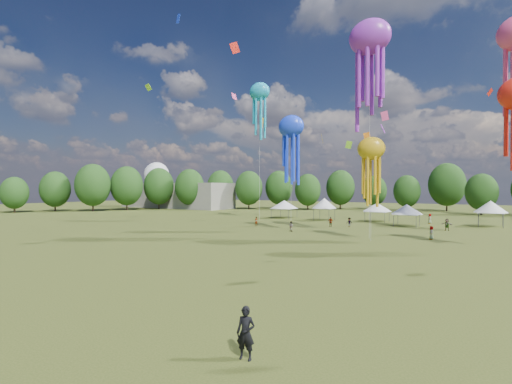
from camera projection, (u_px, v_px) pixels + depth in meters
The scene contains 10 objects.
ground at pixel (162, 309), 18.83m from camera, with size 300.00×300.00×0.00m, color #384416.
observer_main at pixel (246, 333), 13.25m from camera, with size 0.71×0.47×1.96m, color black.
spectator_near at pixel (291, 226), 52.54m from camera, with size 0.74×0.58×1.52m, color gray.
spectators_far at pixel (421, 224), 55.93m from camera, with size 39.67×22.72×1.86m.
festival_tents at pixel (366, 206), 67.46m from camera, with size 42.31×11.29×4.44m.
show_kites at pixel (386, 89), 47.56m from camera, with size 45.52×19.18×27.52m.
small_kites at pixel (366, 40), 55.68m from camera, with size 73.24×57.38×43.91m.
treeline at pixel (381, 187), 73.39m from camera, with size 201.57×95.24×13.43m.
hangar at pixel (176, 196), 118.31m from camera, with size 40.00×12.00×8.00m, color gray.
radome at pixel (157, 179), 131.97m from camera, with size 9.00×9.00×16.00m.
Camera 1 is at (14.32, -13.09, 6.33)m, focal length 25.18 mm.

